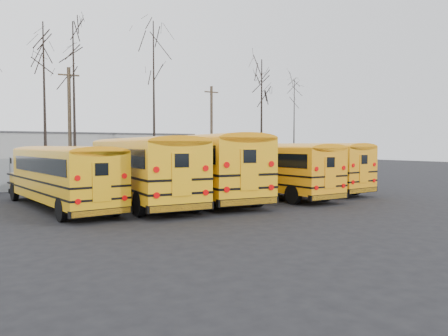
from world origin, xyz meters
TOP-DOWN VIEW (x-y plane):
  - ground at (0.00, 0.00)m, footprint 120.00×120.00m
  - fence at (0.00, 12.00)m, footprint 40.00×0.04m
  - distant_building at (2.00, 32.00)m, footprint 22.00×8.00m
  - bus_a at (-6.87, 2.86)m, footprint 3.26×10.20m
  - bus_b at (-3.34, 2.69)m, footprint 3.43×11.66m
  - bus_c at (-0.11, 2.87)m, footprint 4.00×12.33m
  - bus_d at (3.67, 2.02)m, footprint 2.69×10.49m
  - bus_e at (6.98, 3.18)m, footprint 3.29×10.76m
  - utility_pole_left at (-3.25, 17.64)m, footprint 1.55×0.27m
  - utility_pole_right at (10.68, 19.99)m, footprint 1.52×0.27m
  - tree_2 at (-5.47, 14.99)m, footprint 0.26×0.26m
  - tree_3 at (-2.97, 17.31)m, footprint 0.26×0.26m
  - tree_4 at (2.63, 15.18)m, footprint 0.26×0.26m
  - tree_5 at (13.53, 15.67)m, footprint 0.26×0.26m
  - tree_6 at (19.05, 17.45)m, footprint 0.26×0.26m

SIDE VIEW (x-z plane):
  - ground at x=0.00m, z-range 0.00..0.00m
  - fence at x=0.00m, z-range 0.00..2.00m
  - bus_a at x=-6.87m, z-range 0.24..3.05m
  - bus_d at x=3.67m, z-range 0.25..3.17m
  - bus_e at x=6.98m, z-range 0.25..3.22m
  - bus_b at x=-3.34m, z-range 0.28..3.50m
  - bus_c at x=-0.11m, z-range 0.29..3.68m
  - distant_building at x=2.00m, z-range 0.00..4.00m
  - utility_pole_right at x=10.68m, z-range 0.12..8.66m
  - utility_pole_left at x=-3.25m, z-range 0.12..8.83m
  - tree_6 at x=19.05m, z-range 0.00..9.49m
  - tree_5 at x=13.53m, z-range 0.00..10.71m
  - tree_2 at x=-5.47m, z-range 0.00..11.19m
  - tree_3 at x=-2.97m, z-range 0.00..12.11m
  - tree_4 at x=2.63m, z-range 0.00..12.47m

